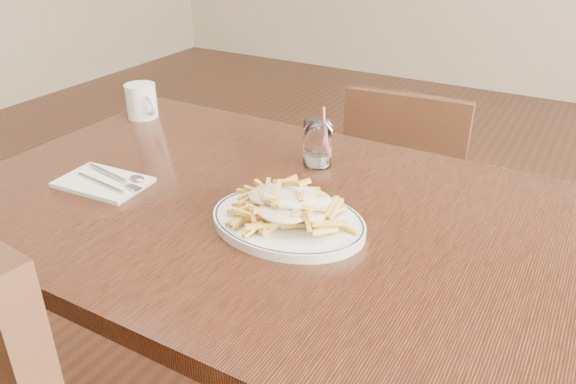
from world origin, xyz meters
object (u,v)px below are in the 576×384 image
Objects in this scene: table at (257,235)px; water_glass at (318,146)px; loaded_fries at (288,201)px; chair_far at (405,189)px; coffee_mug at (142,101)px; fries_plate at (288,221)px.

water_glass is (0.03, 0.21, 0.12)m from table.
chair_far is at bearing 92.75° from loaded_fries.
coffee_mug reaches higher than table.
coffee_mug reaches higher than loaded_fries.
coffee_mug is at bearing 154.29° from loaded_fries.
chair_far is 0.88m from fries_plate.
table is at bearing 152.34° from fries_plate.
coffee_mug is (-0.59, -0.52, 0.35)m from chair_far.
table is 0.17m from loaded_fries.
water_glass is (-0.04, -0.56, 0.35)m from chair_far.
coffee_mug reaches higher than fries_plate.
chair_far is (0.06, 0.77, -0.22)m from table.
table is 0.59m from coffee_mug.
loaded_fries reaches higher than chair_far.
table is at bearing -94.67° from chair_far.
fries_plate is at bearing 90.00° from loaded_fries.
chair_far is at bearing 92.75° from fries_plate.
coffee_mug reaches higher than chair_far.
fries_plate is at bearing -25.71° from coffee_mug.
fries_plate is (0.10, -0.05, 0.09)m from table.
fries_plate reaches higher than table.
fries_plate is 2.49× the size of water_glass.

